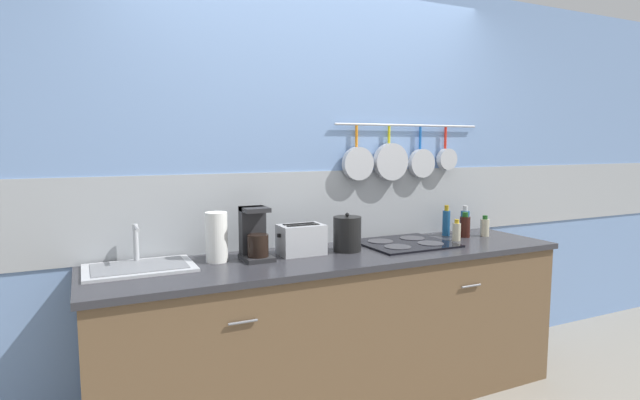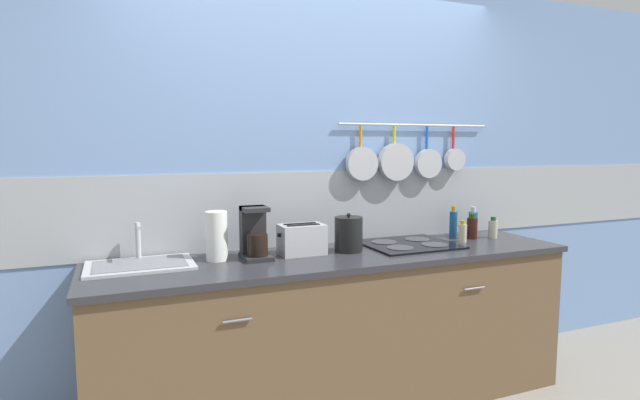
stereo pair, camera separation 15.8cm
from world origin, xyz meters
The scene contains 14 objects.
wall_back centered at (0.00, 0.37, 1.27)m, with size 7.20×0.14×2.60m.
cabinet_base centered at (0.00, 0.00, 0.44)m, with size 2.76×0.64×0.88m.
countertop centered at (0.00, 0.00, 0.89)m, with size 2.80×0.66×0.03m.
sink_basin centered at (-1.09, 0.14, 0.93)m, with size 0.53×0.36×0.21m.
paper_towel_roll centered at (-0.69, 0.12, 1.05)m, with size 0.12×0.12×0.27m.
coffee_maker centered at (-0.49, 0.10, 1.03)m, with size 0.15×0.21×0.29m.
toaster centered at (-0.21, 0.09, 1.00)m, with size 0.27×0.17×0.18m.
kettle centered at (0.07, 0.06, 1.01)m, with size 0.17×0.17×0.23m.
cooktop centered at (0.50, 0.07, 0.92)m, with size 0.55×0.48×0.01m.
bottle_dish_soap centered at (0.87, 0.03, 0.97)m, with size 0.05×0.05×0.14m.
bottle_sesame_oil centered at (0.93, 0.21, 1.00)m, with size 0.05×0.05×0.21m.
bottle_vinegar centered at (1.01, 0.10, 0.99)m, with size 0.07×0.07×0.17m.
bottle_cooking_wine centered at (1.09, 0.19, 1.00)m, with size 0.06×0.06×0.20m.
bottle_hot_sauce centered at (1.16, 0.07, 0.97)m, with size 0.06×0.06×0.14m.
Camera 1 is at (-1.34, -2.49, 1.54)m, focal length 28.00 mm.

